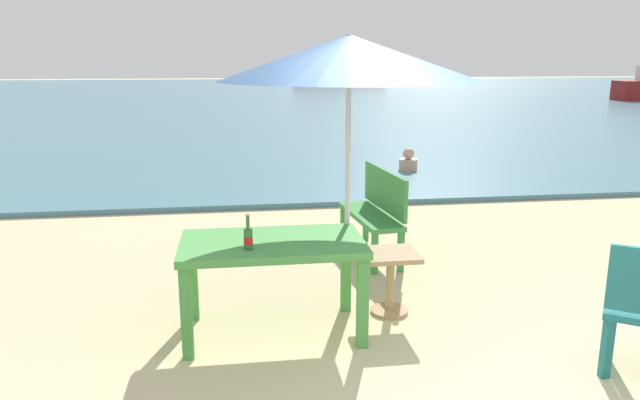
{
  "coord_description": "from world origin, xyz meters",
  "views": [
    {
      "loc": [
        -1.54,
        -3.3,
        2.13
      ],
      "look_at": [
        -0.64,
        3.0,
        0.6
      ],
      "focal_mm": 33.52,
      "sensor_mm": 36.0,
      "label": 1
    }
  ],
  "objects": [
    {
      "name": "patio_umbrella",
      "position": [
        -0.63,
        1.47,
        2.12
      ],
      "size": [
        2.1,
        2.1,
        2.3
      ],
      "color": "silver",
      "rests_on": "ground_plane"
    },
    {
      "name": "picnic_table_green",
      "position": [
        -1.29,
        1.08,
        0.65
      ],
      "size": [
        1.4,
        0.8,
        0.76
      ],
      "color": "#4C9E47",
      "rests_on": "ground_plane"
    },
    {
      "name": "ground_plane",
      "position": [
        0.0,
        0.0,
        0.0
      ],
      "size": [
        120.0,
        120.0,
        0.0
      ],
      "primitive_type": "plane",
      "color": "beige"
    },
    {
      "name": "beer_bottle_amber",
      "position": [
        -1.47,
        0.88,
        0.85
      ],
      "size": [
        0.07,
        0.07,
        0.26
      ],
      "color": "#2D662D",
      "rests_on": "picnic_table_green"
    },
    {
      "name": "bench_green_left",
      "position": [
        -0.05,
        2.81,
        0.54
      ],
      "size": [
        0.49,
        1.23,
        0.95
      ],
      "color": "#3D8C42",
      "rests_on": "ground_plane"
    },
    {
      "name": "side_table_wood",
      "position": [
        -0.28,
        1.31,
        0.35
      ],
      "size": [
        0.44,
        0.44,
        0.54
      ],
      "color": "tan",
      "rests_on": "ground_plane"
    },
    {
      "name": "swimmer_person",
      "position": [
        1.62,
        7.3,
        0.24
      ],
      "size": [
        0.34,
        0.34,
        0.41
      ],
      "color": "tan",
      "rests_on": "sea_water"
    },
    {
      "name": "sea_water",
      "position": [
        0.0,
        30.0,
        0.04
      ],
      "size": [
        120.0,
        50.0,
        0.08
      ],
      "primitive_type": "cube",
      "color": "teal",
      "rests_on": "ground_plane"
    },
    {
      "name": "boat_ferry",
      "position": [
        6.3,
        42.36,
        0.98
      ],
      "size": [
        6.86,
        1.87,
        2.5
      ],
      "color": "maroon",
      "rests_on": "sea_water"
    }
  ]
}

